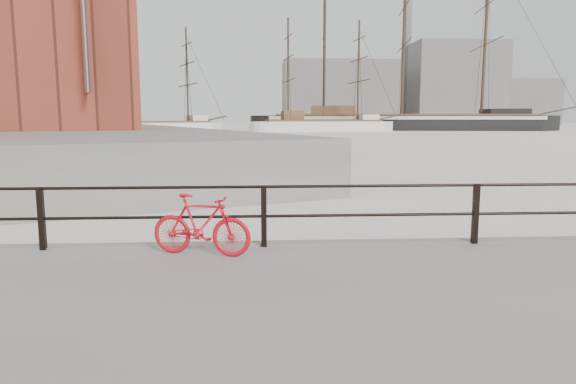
# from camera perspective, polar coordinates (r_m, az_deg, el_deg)

# --- Properties ---
(ground) EXTENTS (400.00, 400.00, 0.00)m
(ground) POSITION_cam_1_polar(r_m,az_deg,el_deg) (9.36, 19.48, -7.25)
(ground) COLOR white
(ground) RESTS_ON ground
(far_quay) EXTENTS (78.44, 148.07, 1.80)m
(far_quay) POSITION_cam_1_polar(r_m,az_deg,el_deg) (88.17, -27.98, 6.36)
(far_quay) COLOR gray
(far_quay) RESTS_ON ground
(guardrail) EXTENTS (28.00, 0.10, 1.00)m
(guardrail) POSITION_cam_1_polar(r_m,az_deg,el_deg) (9.04, 20.11, -2.29)
(guardrail) COLOR black
(guardrail) RESTS_ON promenade
(bicycle) EXTENTS (1.56, 0.66, 0.94)m
(bicycle) POSITION_cam_1_polar(r_m,az_deg,el_deg) (7.88, -9.62, -3.63)
(bicycle) COLOR red
(bicycle) RESTS_ON promenade
(barque_black) EXTENTS (66.25, 30.33, 35.85)m
(barque_black) POSITION_cam_1_polar(r_m,az_deg,el_deg) (99.23, 12.44, 6.72)
(barque_black) COLOR black
(barque_black) RESTS_ON ground
(schooner_mid) EXTENTS (28.04, 14.59, 19.50)m
(schooner_mid) POSITION_cam_1_polar(r_m,az_deg,el_deg) (88.58, 3.92, 6.73)
(schooner_mid) COLOR silver
(schooner_mid) RESTS_ON ground
(schooner_left) EXTENTS (24.81, 18.39, 17.33)m
(schooner_left) POSITION_cam_1_polar(r_m,az_deg,el_deg) (83.96, -14.37, 6.40)
(schooner_left) COLOR silver
(schooner_left) RESTS_ON ground
(apartment_grey) EXTENTS (26.02, 22.15, 23.20)m
(apartment_grey) POSITION_cam_1_polar(r_m,az_deg,el_deg) (100.84, -29.36, 13.52)
(apartment_grey) COLOR #A9A9A4
(apartment_grey) RESTS_ON far_quay
(apartment_brick) EXTENTS (27.87, 22.90, 21.20)m
(apartment_brick) POSITION_cam_1_polar(r_m,az_deg,el_deg) (123.61, -28.63, 11.95)
(apartment_brick) COLOR brown
(apartment_brick) RESTS_ON far_quay
(industrial_west) EXTENTS (32.00, 18.00, 18.00)m
(industrial_west) POSITION_cam_1_polar(r_m,az_deg,el_deg) (150.30, 5.73, 10.78)
(industrial_west) COLOR gray
(industrial_west) RESTS_ON ground
(industrial_mid) EXTENTS (26.00, 20.00, 24.00)m
(industrial_mid) POSITION_cam_1_polar(r_m,az_deg,el_deg) (164.38, 17.83, 11.27)
(industrial_mid) COLOR gray
(industrial_mid) RESTS_ON ground
(industrial_east) EXTENTS (20.00, 16.00, 14.00)m
(industrial_east) POSITION_cam_1_polar(r_m,az_deg,el_deg) (178.14, 24.17, 9.07)
(industrial_east) COLOR gray
(industrial_east) RESTS_ON ground
(smokestack) EXTENTS (2.80, 2.80, 44.00)m
(smokestack) POSITION_cam_1_polar(r_m,az_deg,el_deg) (165.88, 13.01, 14.89)
(smokestack) COLOR gray
(smokestack) RESTS_ON ground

